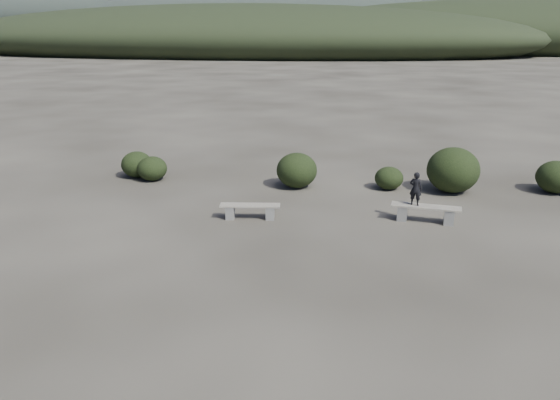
# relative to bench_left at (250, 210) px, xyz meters

# --- Properties ---
(ground) EXTENTS (1200.00, 1200.00, 0.00)m
(ground) POSITION_rel_bench_left_xyz_m (1.79, -4.97, -0.26)
(ground) COLOR #29251F
(ground) RESTS_ON ground
(bench_left) EXTENTS (1.75, 0.59, 0.43)m
(bench_left) POSITION_rel_bench_left_xyz_m (0.00, 0.00, 0.00)
(bench_left) COLOR #65635E
(bench_left) RESTS_ON ground
(bench_right) EXTENTS (1.96, 0.61, 0.48)m
(bench_right) POSITION_rel_bench_left_xyz_m (4.94, 0.57, 0.03)
(bench_right) COLOR #65635E
(bench_right) RESTS_ON ground
(seated_person) EXTENTS (0.40, 0.32, 0.96)m
(seated_person) POSITION_rel_bench_left_xyz_m (4.62, 0.61, 0.70)
(seated_person) COLOR black
(seated_person) RESTS_ON bench_right
(shrub_a) EXTENTS (1.06, 1.06, 0.86)m
(shrub_a) POSITION_rel_bench_left_xyz_m (-4.34, 3.37, 0.17)
(shrub_a) COLOR black
(shrub_a) RESTS_ON ground
(shrub_b) EXTENTS (1.39, 1.39, 1.19)m
(shrub_b) POSITION_rel_bench_left_xyz_m (0.87, 3.39, 0.33)
(shrub_b) COLOR black
(shrub_b) RESTS_ON ground
(shrub_c) EXTENTS (0.96, 0.96, 0.77)m
(shrub_c) POSITION_rel_bench_left_xyz_m (3.98, 3.68, 0.12)
(shrub_c) COLOR black
(shrub_c) RESTS_ON ground
(shrub_d) EXTENTS (1.72, 1.72, 1.50)m
(shrub_d) POSITION_rel_bench_left_xyz_m (6.04, 3.71, 0.49)
(shrub_d) COLOR black
(shrub_d) RESTS_ON ground
(shrub_e) EXTENTS (1.28, 1.28, 1.07)m
(shrub_e) POSITION_rel_bench_left_xyz_m (9.41, 4.21, 0.27)
(shrub_e) COLOR black
(shrub_e) RESTS_ON ground
(shrub_f) EXTENTS (1.12, 1.12, 0.94)m
(shrub_f) POSITION_rel_bench_left_xyz_m (-5.05, 3.69, 0.21)
(shrub_f) COLOR black
(shrub_f) RESTS_ON ground
(mountain_ridges) EXTENTS (500.00, 400.00, 56.00)m
(mountain_ridges) POSITION_rel_bench_left_xyz_m (-5.70, 334.09, 10.58)
(mountain_ridges) COLOR black
(mountain_ridges) RESTS_ON ground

